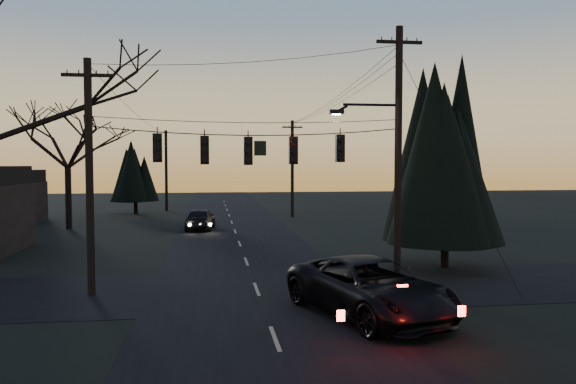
{
  "coord_description": "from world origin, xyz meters",
  "views": [
    {
      "loc": [
        -1.73,
        -10.9,
        4.79
      ],
      "look_at": [
        1.1,
        9.29,
        3.72
      ],
      "focal_mm": 35.0,
      "sensor_mm": 36.0,
      "label": 1
    }
  ],
  "objects": [
    {
      "name": "utility_pole_far_l",
      "position": [
        -6.0,
        46.0,
        0.0
      ],
      "size": [
        0.3,
        0.3,
        8.0
      ],
      "primitive_type": null,
      "color": "black",
      "rests_on": "ground"
    },
    {
      "name": "cross_road",
      "position": [
        0.0,
        10.0,
        0.01
      ],
      "size": [
        60.0,
        7.0,
        0.02
      ],
      "primitive_type": "cube",
      "color": "black",
      "rests_on": "ground"
    },
    {
      "name": "bare_tree_dist",
      "position": [
        -11.85,
        31.31,
        6.15
      ],
      "size": [
        7.49,
        7.49,
        8.8
      ],
      "color": "black",
      "rests_on": "ground"
    },
    {
      "name": "evergreen_right",
      "position": [
        8.89,
        13.3,
        4.9
      ],
      "size": [
        4.68,
        4.68,
        8.6
      ],
      "color": "black",
      "rests_on": "ground"
    },
    {
      "name": "evergreen_dist",
      "position": [
        -8.6,
        42.91,
        3.61
      ],
      "size": [
        3.69,
        3.69,
        6.03
      ],
      "color": "black",
      "rests_on": "ground"
    },
    {
      "name": "utility_pole_right",
      "position": [
        5.5,
        10.0,
        0.0
      ],
      "size": [
        5.0,
        0.3,
        10.0
      ],
      "primitive_type": null,
      "color": "black",
      "rests_on": "ground"
    },
    {
      "name": "utility_pole_left",
      "position": [
        -6.0,
        10.0,
        0.0
      ],
      "size": [
        1.8,
        0.3,
        8.5
      ],
      "primitive_type": null,
      "color": "black",
      "rests_on": "ground"
    },
    {
      "name": "utility_pole_far_r",
      "position": [
        5.5,
        38.0,
        0.0
      ],
      "size": [
        1.8,
        0.3,
        8.5
      ],
      "primitive_type": null,
      "color": "black",
      "rests_on": "ground"
    },
    {
      "name": "span_signal_assembly",
      "position": [
        -0.24,
        10.0,
        5.29
      ],
      "size": [
        11.5,
        0.44,
        1.54
      ],
      "color": "black",
      "rests_on": "ground"
    },
    {
      "name": "sedan_oncoming_a",
      "position": [
        -2.41,
        29.47,
        0.77
      ],
      "size": [
        2.33,
        4.72,
        1.55
      ],
      "primitive_type": "imported",
      "rotation": [
        0.0,
        0.0,
        3.03
      ],
      "color": "black",
      "rests_on": "ground"
    },
    {
      "name": "suv_near",
      "position": [
        3.19,
        5.81,
        0.89
      ],
      "size": [
        4.89,
        7.03,
        1.78
      ],
      "primitive_type": "imported",
      "rotation": [
        0.0,
        0.0,
        0.33
      ],
      "color": "black",
      "rests_on": "ground"
    },
    {
      "name": "main_road",
      "position": [
        0.0,
        20.0,
        0.01
      ],
      "size": [
        8.0,
        120.0,
        0.02
      ],
      "primitive_type": "cube",
      "color": "black",
      "rests_on": "ground"
    }
  ]
}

